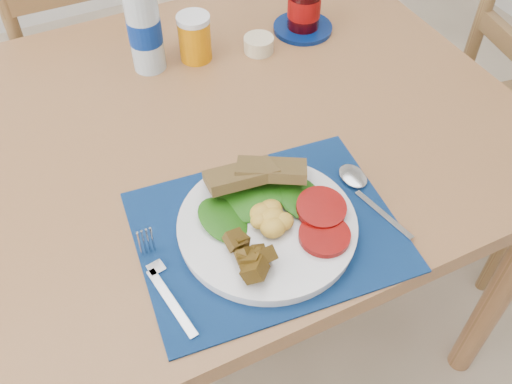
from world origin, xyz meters
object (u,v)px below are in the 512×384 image
chair_far (93,66)px  breakfast_plate (265,225)px  water_bottle (144,24)px  juice_glass (195,39)px  jam_on_saucer (304,9)px

chair_far → breakfast_plate: (0.09, -0.87, 0.24)m
breakfast_plate → water_bottle: water_bottle is taller
chair_far → juice_glass: bearing=114.5°
water_bottle → jam_on_saucer: bearing=-2.9°
water_bottle → jam_on_saucer: 0.36m
chair_far → juice_glass: chair_far is taller
breakfast_plate → jam_on_saucer: bearing=70.5°
water_bottle → breakfast_plate: bearing=-88.0°
chair_far → juice_glass: size_ratio=11.05×
chair_far → water_bottle: size_ratio=4.46×
breakfast_plate → juice_glass: size_ratio=2.97×
breakfast_plate → juice_glass: juice_glass is taller
water_bottle → jam_on_saucer: water_bottle is taller
juice_glass → water_bottle: bearing=172.6°
chair_far → breakfast_plate: chair_far is taller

